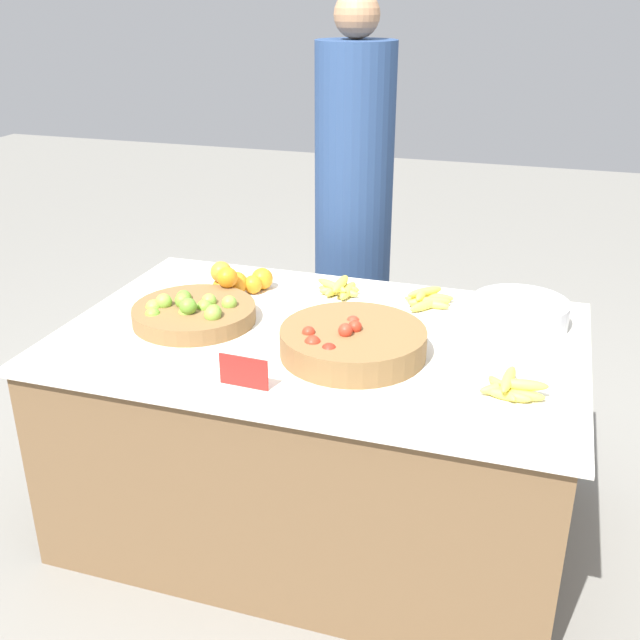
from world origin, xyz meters
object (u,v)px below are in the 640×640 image
object	(u,v)px
metal_bowl	(520,313)
vendor_person	(353,223)
lime_bowl	(193,313)
tomato_basket	(353,342)
price_sign	(244,372)

from	to	relation	value
metal_bowl	vendor_person	world-z (taller)	vendor_person
lime_bowl	tomato_basket	xyz separation A→B (m)	(0.55, -0.08, 0.01)
metal_bowl	price_sign	bearing A→B (deg)	-136.54
vendor_person	metal_bowl	bearing A→B (deg)	-42.03
metal_bowl	vendor_person	distance (m)	0.97
price_sign	vendor_person	bearing A→B (deg)	95.15
tomato_basket	metal_bowl	size ratio (longest dim) A/B	1.42
vendor_person	lime_bowl	bearing A→B (deg)	-105.91
metal_bowl	price_sign	xyz separation A→B (m)	(-0.67, -0.63, 0.00)
metal_bowl	vendor_person	size ratio (longest dim) A/B	0.18
metal_bowl	lime_bowl	bearing A→B (deg)	-163.84
price_sign	lime_bowl	bearing A→B (deg)	135.59
tomato_basket	vendor_person	bearing A→B (deg)	105.39
tomato_basket	price_sign	world-z (taller)	tomato_basket
price_sign	vendor_person	distance (m)	1.29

